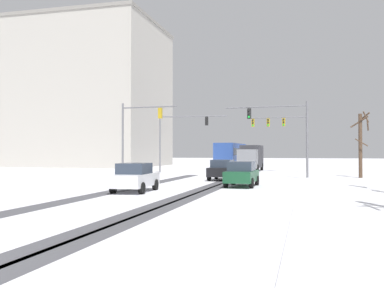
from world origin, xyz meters
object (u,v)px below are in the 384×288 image
traffic_signal_far_right (284,129)px  car_black_lead (223,170)px  bare_tree_sidewalk_far (361,142)px  traffic_signal_near_right (283,125)px  car_white_third (135,177)px  car_dark_green_second (242,174)px  box_truck_delivery (251,157)px  bus_oncoming (231,154)px  traffic_signal_far_left (179,131)px  traffic_signal_near_left (137,127)px  office_building_far_left_block (89,96)px

traffic_signal_far_right → car_black_lead: (-4.05, -15.05, -3.98)m
car_black_lead → bare_tree_sidewalk_far: 12.78m
traffic_signal_near_right → car_black_lead: traffic_signal_near_right is taller
car_white_third → bare_tree_sidewalk_far: size_ratio=0.73×
car_black_lead → car_dark_green_second: (2.41, -6.04, 0.00)m
box_truck_delivery → car_dark_green_second: bearing=-84.5°
car_black_lead → bus_oncoming: bearing=98.1°
traffic_signal_far_left → car_dark_green_second: (9.33, -17.15, -3.70)m
traffic_signal_far_left → car_dark_green_second: bearing=-61.4°
car_dark_green_second → bare_tree_sidewalk_far: bearing=54.2°
box_truck_delivery → traffic_signal_near_right: bearing=-72.1°
traffic_signal_near_left → box_truck_delivery: (7.94, 15.66, -2.73)m
office_building_far_left_block → bus_oncoming: bearing=-10.4°
office_building_far_left_block → traffic_signal_far_right: bearing=-23.4°
car_black_lead → car_white_third: bearing=-104.4°
bus_oncoming → bare_tree_sidewalk_far: (14.51, -18.21, 1.12)m
car_black_lead → car_white_third: size_ratio=0.99×
car_white_third → bare_tree_sidewalk_far: (13.96, 17.23, 2.29)m
bare_tree_sidewalk_far → office_building_far_left_block: size_ratio=0.25×
traffic_signal_near_right → office_building_far_left_block: size_ratio=0.31×
traffic_signal_near_right → bus_oncoming: bearing=110.8°
bus_oncoming → office_building_far_left_block: bearing=169.6°
traffic_signal_far_right → car_dark_green_second: traffic_signal_far_right is taller
car_white_third → bus_oncoming: 35.46m
traffic_signal_near_left → office_building_far_left_block: office_building_far_left_block is taller
bare_tree_sidewalk_far → traffic_signal_far_left: bearing=164.0°
traffic_signal_near_right → bus_oncoming: size_ratio=0.63×
traffic_signal_near_left → car_black_lead: 8.55m
traffic_signal_near_left → box_truck_delivery: size_ratio=0.88×
traffic_signal_far_right → traffic_signal_near_left: size_ratio=1.00×
traffic_signal_far_right → office_building_far_left_block: 34.55m
traffic_signal_near_left → office_building_far_left_block: bearing=125.1°
traffic_signal_near_right → traffic_signal_near_left: size_ratio=1.08×
traffic_signal_near_left → car_white_third: size_ratio=1.55×
traffic_signal_near_left → office_building_far_left_block: size_ratio=0.29×
box_truck_delivery → traffic_signal_far_left: bearing=-142.5°
traffic_signal_near_right → car_dark_green_second: (-2.18, -9.14, -3.67)m
car_dark_green_second → car_white_third: size_ratio=0.99×
car_white_third → bare_tree_sidewalk_far: 22.29m
traffic_signal_near_left → box_truck_delivery: 17.77m
bus_oncoming → traffic_signal_far_right: bearing=-50.6°
car_dark_green_second → bare_tree_sidewalk_far: 14.98m
traffic_signal_near_right → car_dark_green_second: size_ratio=1.69×
car_dark_green_second → traffic_signal_far_left: bearing=118.6°
traffic_signal_near_left → traffic_signal_far_right: bearing=50.2°
traffic_signal_far_right → office_building_far_left_block: bearing=156.6°
bare_tree_sidewalk_far → office_building_far_left_block: 45.08m
car_white_third → office_building_far_left_block: (-24.22, 39.79, 10.42)m
traffic_signal_near_left → car_white_third: bearing=-68.4°
traffic_signal_far_left → box_truck_delivery: traffic_signal_far_left is taller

